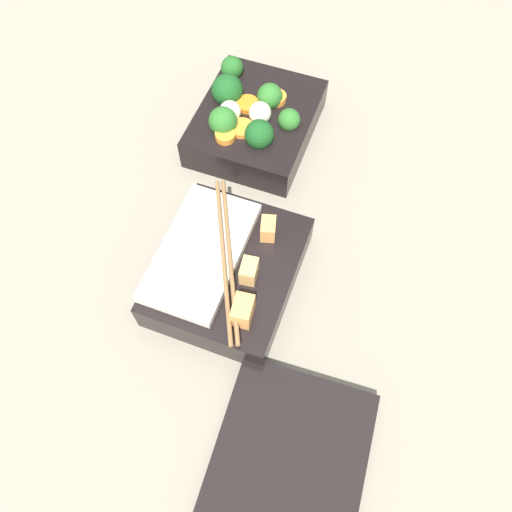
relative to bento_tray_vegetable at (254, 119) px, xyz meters
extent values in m
plane|color=gray|center=(0.12, 0.03, -0.03)|extent=(3.00, 3.00, 0.00)
cube|color=black|center=(0.00, 0.00, -0.01)|extent=(0.18, 0.15, 0.04)
sphere|color=#2D7028|center=(0.04, -0.03, 0.03)|extent=(0.04, 0.04, 0.04)
sphere|color=#19511E|center=(-0.01, -0.04, 0.03)|extent=(0.04, 0.04, 0.04)
sphere|color=#19511E|center=(0.04, 0.02, 0.03)|extent=(0.04, 0.04, 0.04)
sphere|color=#236023|center=(-0.06, -0.05, 0.02)|extent=(0.03, 0.03, 0.03)
sphere|color=#2D7028|center=(0.00, 0.05, 0.02)|extent=(0.03, 0.03, 0.03)
sphere|color=#2D7028|center=(-0.02, 0.01, 0.02)|extent=(0.03, 0.03, 0.03)
cylinder|color=orange|center=(-0.03, 0.02, 0.02)|extent=(0.04, 0.04, 0.01)
cylinder|color=orange|center=(0.04, 0.00, 0.02)|extent=(0.04, 0.04, 0.01)
cylinder|color=orange|center=(-0.01, -0.01, 0.02)|extent=(0.03, 0.03, 0.01)
cylinder|color=orange|center=(0.06, -0.02, 0.02)|extent=(0.04, 0.04, 0.01)
sphere|color=beige|center=(0.01, 0.01, 0.02)|extent=(0.03, 0.03, 0.03)
sphere|color=beige|center=(0.02, -0.03, 0.02)|extent=(0.03, 0.03, 0.03)
cube|color=black|center=(0.22, 0.05, -0.01)|extent=(0.18, 0.15, 0.04)
cube|color=silver|center=(0.22, 0.02, 0.02)|extent=(0.16, 0.09, 0.01)
cube|color=#F4A356|center=(0.17, 0.08, 0.03)|extent=(0.03, 0.02, 0.02)
cube|color=#EAB266|center=(0.23, 0.08, 0.03)|extent=(0.03, 0.02, 0.02)
cube|color=#F4A356|center=(0.28, 0.09, 0.03)|extent=(0.03, 0.02, 0.03)
sphere|color=#4C1E4C|center=(0.27, 0.09, 0.02)|extent=(0.02, 0.02, 0.02)
cylinder|color=olive|center=(0.23, 0.05, 0.03)|extent=(0.19, 0.10, 0.01)
cylinder|color=olive|center=(0.22, 0.06, 0.03)|extent=(0.19, 0.10, 0.01)
cube|color=black|center=(0.39, 0.18, -0.02)|extent=(0.18, 0.16, 0.02)
camera|label=1|loc=(0.46, 0.17, 0.51)|focal=35.00mm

